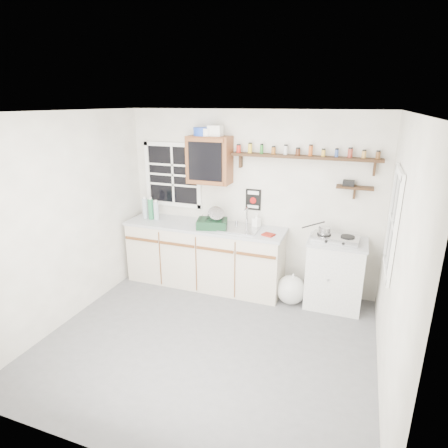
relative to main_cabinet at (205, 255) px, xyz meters
The scene contains 18 objects.
room 1.63m from the main_cabinet, 65.77° to the right, with size 3.64×3.24×2.54m.
main_cabinet is the anchor object (origin of this frame).
right_cabinet 1.84m from the main_cabinet, ahead, with size 0.73×0.57×0.91m.
sink 0.71m from the main_cabinet, ahead, with size 0.52×0.44×0.29m.
upper_cabinet 1.37m from the main_cabinet, 76.32° to the left, with size 0.60×0.32×0.65m.
upper_cabinet_clutter 1.75m from the main_cabinet, 88.21° to the left, with size 0.40×0.24×0.14m.
spice_shelf 1.97m from the main_cabinet, ahead, with size 1.91×0.18×0.35m.
secondary_shelf 2.25m from the main_cabinet, ahead, with size 0.45×0.16×0.24m.
warning_sign 1.08m from the main_cabinet, 24.36° to the left, with size 0.22×0.02×0.30m.
window_back 1.28m from the main_cabinet, 155.10° to the left, with size 0.93×0.03×0.98m.
window_right 2.68m from the main_cabinet, 17.55° to the right, with size 0.03×0.78×1.08m.
water_bottles 1.06m from the main_cabinet, behind, with size 0.28×0.10×0.33m.
dish_rack 0.58m from the main_cabinet, 22.41° to the right, with size 0.47×0.39×0.30m.
soap_bottle 0.93m from the main_cabinet, 11.97° to the left, with size 0.09×0.09×0.20m, color white.
rag 1.08m from the main_cabinet, ahead, with size 0.15×0.13×0.02m, color maroon.
hotplate 1.87m from the main_cabinet, ahead, with size 0.60×0.35×0.08m.
saucepan 1.75m from the main_cabinet, ahead, with size 0.38×0.20×0.16m.
trash_bag 1.33m from the main_cabinet, ahead, with size 0.40×0.36×0.46m.
Camera 1 is at (1.42, -3.34, 2.59)m, focal length 30.00 mm.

